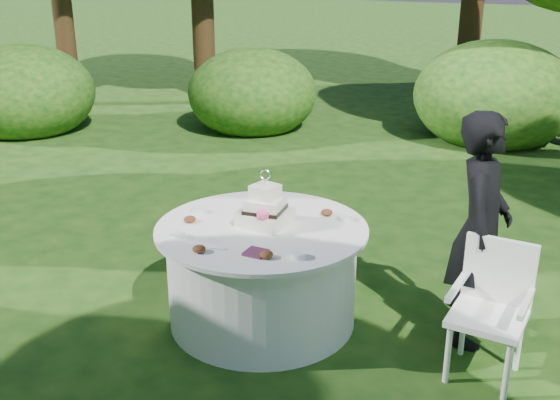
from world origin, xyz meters
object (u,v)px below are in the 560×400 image
(table, at_px, (262,273))
(cake, at_px, (265,210))
(napkins, at_px, (256,253))
(guest, at_px, (480,230))
(chair, at_px, (492,300))

(table, bearing_deg, cake, 80.35)
(napkins, bearing_deg, cake, 110.42)
(napkins, relative_size, cake, 0.33)
(napkins, height_order, cake, cake)
(guest, relative_size, table, 1.08)
(guest, bearing_deg, cake, 102.49)
(guest, bearing_deg, napkins, 121.54)
(chair, bearing_deg, napkins, -160.41)
(table, distance_m, chair, 1.65)
(napkins, height_order, table, napkins)
(chair, bearing_deg, cake, -178.61)
(guest, bearing_deg, table, 104.01)
(table, relative_size, chair, 1.72)
(napkins, relative_size, chair, 0.15)
(guest, relative_size, chair, 1.85)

